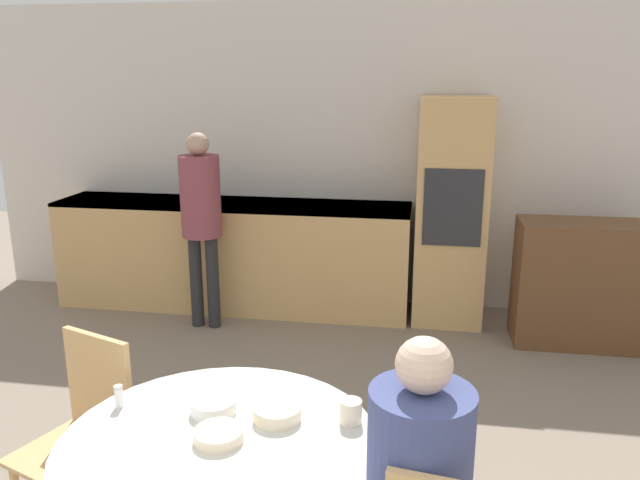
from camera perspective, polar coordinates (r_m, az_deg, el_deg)
wall_back at (r=5.46m, az=4.20°, el=7.52°), size 6.99×0.05×2.60m
kitchen_counter at (r=5.51m, az=-7.94°, el=-1.21°), size 3.06×0.60×0.94m
oven_unit at (r=5.18m, az=11.86°, el=2.55°), size 0.56×0.59×1.84m
sideboard at (r=5.12m, az=23.96°, el=-3.74°), size 1.18×0.45×0.95m
chair_far_left at (r=3.00m, az=-20.65°, el=-15.75°), size 0.52×0.52×0.91m
person_standing at (r=4.97m, az=-10.83°, el=2.78°), size 0.31×0.31×1.57m
cup at (r=2.35m, az=2.83°, el=-15.39°), size 0.08×0.08×0.09m
bowl_near at (r=2.38m, az=-3.85°, el=-15.48°), size 0.18×0.18×0.05m
bowl_centre at (r=2.29m, az=-9.25°, el=-17.20°), size 0.17×0.17×0.04m
bowl_far at (r=2.46m, az=-9.71°, el=-14.71°), size 0.17×0.17×0.05m
salt_shaker at (r=2.57m, az=-17.92°, el=-13.42°), size 0.03×0.03×0.09m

